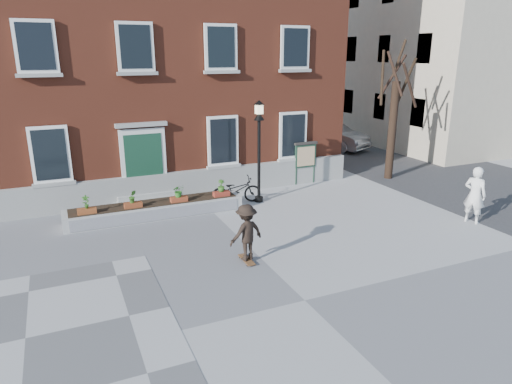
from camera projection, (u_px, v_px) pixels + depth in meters
name	position (u px, v px, depth m)	size (l,w,h in m)	color
ground	(305.00, 300.00, 10.79)	(100.00, 100.00, 0.00)	#97979A
checker_patch	(25.00, 339.00, 9.35)	(6.00, 6.00, 0.01)	#59595B
bicycle	(236.00, 190.00, 17.62)	(0.68, 1.96, 1.03)	black
parked_car	(330.00, 135.00, 27.58)	(1.69, 4.85, 1.60)	#AAACAF
bystander	(475.00, 195.00, 15.45)	(0.72, 0.47, 1.98)	white
brick_building	(115.00, 36.00, 20.38)	(18.40, 10.85, 12.60)	brown
planter_assembly	(156.00, 208.00, 16.21)	(6.20, 1.12, 1.15)	#B6B6B2
bare_tree	(393.00, 118.00, 20.44)	(1.83, 1.83, 6.16)	black
side_street	(389.00, 32.00, 32.96)	(15.20, 36.00, 14.50)	#3C3C3F
lamp_post	(259.00, 138.00, 17.17)	(0.40, 0.40, 3.93)	black
notice_board	(306.00, 156.00, 20.01)	(1.10, 0.16, 1.87)	#183122
skateboarder	(246.00, 233.00, 12.54)	(1.15, 0.83, 1.68)	brown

